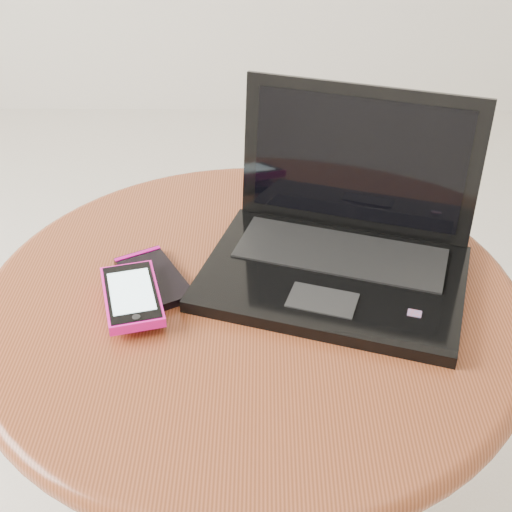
{
  "coord_description": "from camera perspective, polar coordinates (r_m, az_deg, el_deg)",
  "views": [
    {
      "loc": [
        -0.01,
        -0.59,
        1.1
      ],
      "look_at": [
        -0.02,
        0.11,
        0.61
      ],
      "focal_mm": 49.2,
      "sensor_mm": 36.0,
      "label": 1
    }
  ],
  "objects": [
    {
      "name": "table",
      "position": [
        0.97,
        -0.37,
        -8.43
      ],
      "size": [
        0.7,
        0.7,
        0.55
      ],
      "color": "#562B15",
      "rests_on": "ground"
    },
    {
      "name": "phone_black",
      "position": [
        0.92,
        -8.32,
        -1.83
      ],
      "size": [
        0.12,
        0.14,
        0.01
      ],
      "color": "black",
      "rests_on": "table"
    },
    {
      "name": "phone_pink",
      "position": [
        0.87,
        -10.07,
        -3.19
      ],
      "size": [
        0.1,
        0.14,
        0.01
      ],
      "color": "#FF14A2",
      "rests_on": "phone_black"
    },
    {
      "name": "laptop",
      "position": [
        0.92,
        6.88,
        1.09
      ],
      "size": [
        0.39,
        0.35,
        0.22
      ],
      "color": "black",
      "rests_on": "table"
    }
  ]
}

